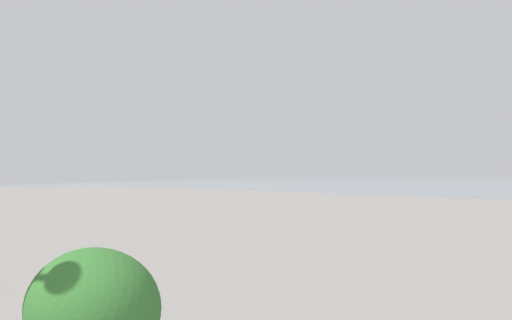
# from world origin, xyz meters

# --- Properties ---
(shrub_wide) EXTENTS (1.09, 0.98, 0.93)m
(shrub_wide) POSITION_xyz_m (2.37, -1.58, 0.46)
(shrub_wide) COLOR #2D6628
(shrub_wide) RESTS_ON ground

